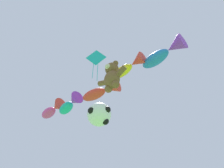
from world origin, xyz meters
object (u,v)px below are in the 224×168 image
at_px(fish_kite_cobalt, 165,52).
at_px(fish_kite_goldfin, 129,66).
at_px(diamond_kite, 96,59).
at_px(teddy_bear_kite, 112,76).
at_px(fish_kite_teal, 70,104).
at_px(fish_kite_crimson, 102,91).
at_px(soccer_ball_kite, 99,114).
at_px(fish_kite_magenta, 53,110).

height_order(fish_kite_cobalt, fish_kite_goldfin, fish_kite_goldfin).
bearing_deg(fish_kite_goldfin, diamond_kite, 169.08).
xyz_separation_m(teddy_bear_kite, fish_kite_teal, (-4.02, 0.91, 1.27)).
relative_size(fish_kite_crimson, fish_kite_teal, 1.18).
bearing_deg(fish_kite_crimson, fish_kite_cobalt, 3.13).
bearing_deg(fish_kite_goldfin, fish_kite_cobalt, 9.16).
height_order(teddy_bear_kite, fish_kite_cobalt, fish_kite_cobalt).
distance_m(teddy_bear_kite, fish_kite_cobalt, 2.69).
bearing_deg(fish_kite_teal, teddy_bear_kite, -12.74).
bearing_deg(fish_kite_goldfin, soccer_ball_kite, -131.21).
distance_m(fish_kite_cobalt, diamond_kite, 6.29).
bearing_deg(fish_kite_crimson, teddy_bear_kite, -33.45).
bearing_deg(diamond_kite, fish_kite_teal, -149.62).
distance_m(fish_kite_crimson, fish_kite_teal, 2.42).
xyz_separation_m(fish_kite_crimson, diamond_kite, (-1.23, 0.51, 4.03)).
xyz_separation_m(teddy_bear_kite, fish_kite_magenta, (-5.74, 0.92, 1.82)).
bearing_deg(diamond_kite, fish_kite_crimson, -22.61).
height_order(fish_kite_crimson, fish_kite_teal, fish_kite_teal).
relative_size(fish_kite_goldfin, fish_kite_magenta, 1.05).
xyz_separation_m(soccer_ball_kite, fish_kite_magenta, (-5.11, 0.96, 3.60)).
distance_m(fish_kite_goldfin, diamond_kite, 4.85).
relative_size(fish_kite_goldfin, diamond_kite, 0.65).
distance_m(fish_kite_crimson, fish_kite_magenta, 4.21).
xyz_separation_m(teddy_bear_kite, fish_kite_crimson, (-1.63, 1.08, 0.90)).
distance_m(teddy_bear_kite, fish_kite_goldfin, 1.64).
distance_m(fish_kite_magenta, diamond_kite, 4.29).
bearing_deg(fish_kite_goldfin, fish_kite_magenta, -179.38).
relative_size(teddy_bear_kite, soccer_ball_kite, 1.54).
bearing_deg(fish_kite_teal, fish_kite_magenta, 179.56).
height_order(soccer_ball_kite, fish_kite_cobalt, fish_kite_cobalt).
height_order(teddy_bear_kite, fish_kite_goldfin, fish_kite_goldfin).
bearing_deg(diamond_kite, fish_kite_cobalt, -3.54).
relative_size(fish_kite_crimson, diamond_kite, 0.73).
xyz_separation_m(fish_kite_teal, fish_kite_magenta, (-1.72, 0.01, 0.55)).
height_order(fish_kite_teal, fish_kite_magenta, fish_kite_magenta).
distance_m(teddy_bear_kite, soccer_ball_kite, 1.89).
distance_m(soccer_ball_kite, diamond_kite, 7.26).
distance_m(teddy_bear_kite, fish_kite_teal, 4.32).
xyz_separation_m(soccer_ball_kite, diamond_kite, (-2.23, 1.63, 6.71)).
distance_m(soccer_ball_kite, fish_kite_cobalt, 4.17).
bearing_deg(fish_kite_magenta, teddy_bear_kite, -9.13).
relative_size(fish_kite_teal, diamond_kite, 0.62).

